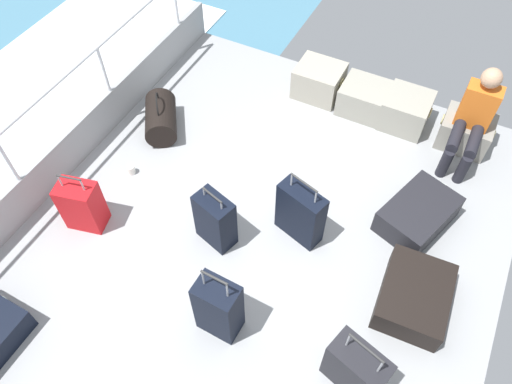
% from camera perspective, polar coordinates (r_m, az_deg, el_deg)
% --- Properties ---
extents(ground_plane, '(4.40, 5.20, 0.06)m').
position_cam_1_polar(ground_plane, '(4.78, 0.42, -5.51)').
color(ground_plane, '#939699').
extents(gunwale_port, '(0.06, 5.20, 0.45)m').
position_cam_1_polar(gunwale_port, '(5.51, -20.25, 4.97)').
color(gunwale_port, '#939699').
rests_on(gunwale_port, ground_plane).
extents(railing_port, '(0.04, 4.20, 1.02)m').
position_cam_1_polar(railing_port, '(5.14, -21.98, 9.10)').
color(railing_port, silver).
rests_on(railing_port, ground_plane).
extents(cargo_crate_0, '(0.57, 0.47, 0.38)m').
position_cam_1_polar(cargo_crate_0, '(6.02, 7.28, 12.64)').
color(cargo_crate_0, '#9E9989').
rests_on(cargo_crate_0, ground_plane).
extents(cargo_crate_1, '(0.55, 0.48, 0.35)m').
position_cam_1_polar(cargo_crate_1, '(5.91, 12.32, 10.56)').
color(cargo_crate_1, gray).
rests_on(cargo_crate_1, ground_plane).
extents(cargo_crate_2, '(0.52, 0.50, 0.38)m').
position_cam_1_polar(cargo_crate_2, '(5.85, 16.95, 8.97)').
color(cargo_crate_2, gray).
rests_on(cargo_crate_2, ground_plane).
extents(cargo_crate_3, '(0.56, 0.44, 0.35)m').
position_cam_1_polar(cargo_crate_3, '(5.85, 23.04, 6.44)').
color(cargo_crate_3, gray).
rests_on(cargo_crate_3, ground_plane).
extents(passenger_seated, '(0.34, 0.66, 1.05)m').
position_cam_1_polar(passenger_seated, '(5.48, 23.86, 7.89)').
color(passenger_seated, orange).
rests_on(passenger_seated, ground_plane).
extents(suitcase_0, '(0.51, 0.37, 0.70)m').
position_cam_1_polar(suitcase_0, '(4.04, 11.48, -19.37)').
color(suitcase_0, black).
rests_on(suitcase_0, ground_plane).
extents(suitcase_1, '(0.41, 0.31, 0.69)m').
position_cam_1_polar(suitcase_1, '(4.53, -4.74, -3.27)').
color(suitcase_1, black).
rests_on(suitcase_1, ground_plane).
extents(suitcase_3, '(0.35, 0.25, 0.86)m').
position_cam_1_polar(suitcase_3, '(4.07, -4.35, -13.20)').
color(suitcase_3, black).
rests_on(suitcase_3, ground_plane).
extents(suitcase_4, '(0.49, 0.31, 0.78)m').
position_cam_1_polar(suitcase_4, '(4.55, 5.14, -2.48)').
color(suitcase_4, black).
rests_on(suitcase_4, ground_plane).
extents(suitcase_5, '(0.60, 0.76, 0.26)m').
position_cam_1_polar(suitcase_5, '(4.53, 17.78, -11.43)').
color(suitcase_5, black).
rests_on(suitcase_5, ground_plane).
extents(suitcase_6, '(0.40, 0.32, 0.70)m').
position_cam_1_polar(suitcase_6, '(4.91, -19.46, -1.46)').
color(suitcase_6, red).
rests_on(suitcase_6, ground_plane).
extents(suitcase_7, '(0.72, 0.88, 0.27)m').
position_cam_1_polar(suitcase_7, '(4.99, 18.18, -2.43)').
color(suitcase_7, black).
rests_on(suitcase_7, ground_plane).
extents(duffel_bag, '(0.62, 0.69, 0.50)m').
position_cam_1_polar(duffel_bag, '(5.64, -10.95, 8.43)').
color(duffel_bag, black).
rests_on(duffel_bag, ground_plane).
extents(paper_cup, '(0.08, 0.08, 0.10)m').
position_cam_1_polar(paper_cup, '(5.36, -14.23, 2.51)').
color(paper_cup, white).
rests_on(paper_cup, ground_plane).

